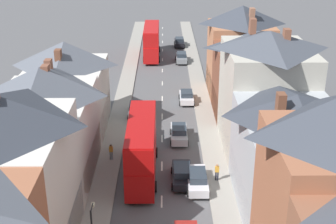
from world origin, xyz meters
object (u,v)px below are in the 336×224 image
Objects in this scene: car_mid_black at (181,57)px; pedestrian_mid_right at (217,171)px; car_near_silver at (179,42)px; pedestrian_far_left at (111,151)px; double_decker_bus_lead at (152,41)px; double_decker_bus_mid_street at (142,147)px; car_parked_right_b at (197,179)px; car_parked_right_a at (136,109)px; car_mid_white at (182,174)px; car_near_blue at (187,97)px; car_parked_left_a at (179,133)px.

car_mid_black is 2.66× the size of pedestrian_mid_right.
car_mid_black reaches higher than car_near_silver.
pedestrian_mid_right is 10.60m from pedestrian_far_left.
double_decker_bus_lead is 38.97m from double_decker_bus_mid_street.
car_parked_right_b is at bearing -90.00° from car_near_silver.
car_parked_right_a is 1.03× the size of car_mid_black.
car_mid_black is at bearing 88.00° from car_mid_white.
car_near_silver reaches higher than car_near_blue.
car_near_blue is at bearing 86.16° from car_mid_white.
car_mid_black is (4.91, -3.08, -1.97)m from double_decker_bus_lead.
car_mid_black is at bearing 82.21° from double_decker_bus_mid_street.
car_near_blue is 11.00m from car_parked_left_a.
car_near_blue is at bearing 62.48° from pedestrian_far_left.
pedestrian_far_left is (-1.81, -11.16, 0.19)m from car_parked_right_a.
car_parked_right_a is (-6.20, -4.22, 0.04)m from car_near_blue.
pedestrian_mid_right reaches higher than car_near_blue.
pedestrian_mid_right is at bearing -22.05° from pedestrian_far_left.
double_decker_bus_mid_street is at bearing -84.65° from car_parked_right_a.
car_mid_white is 3.13m from pedestrian_mid_right.
pedestrian_far_left is (-8.01, 5.02, 0.20)m from car_parked_right_b.
car_mid_white is 2.83× the size of pedestrian_mid_right.
car_parked_left_a is 0.99× the size of car_mid_white.
car_parked_right_b is (1.30, -1.03, 0.02)m from car_mid_white.
double_decker_bus_mid_street reaches higher than car_parked_right_b.
car_near_silver is (0.00, 28.12, 0.02)m from car_near_blue.
car_mid_white is 1.66m from car_parked_right_b.
car_mid_black is 34.20m from pedestrian_far_left.
car_near_blue is 0.86× the size of car_parked_right_b.
car_mid_black is 37.27m from car_mid_white.
pedestrian_mid_right is (6.73, -40.31, -1.78)m from double_decker_bus_lead.
pedestrian_mid_right reaches higher than car_mid_white.
double_decker_bus_mid_street is at bearing -90.00° from double_decker_bus_lead.
pedestrian_mid_right is 1.00× the size of pedestrian_far_left.
pedestrian_mid_right is (3.12, -8.44, 0.18)m from car_parked_left_a.
car_near_blue is at bearing 83.21° from car_parked_left_a.
car_mid_black is at bearing 87.41° from car_parked_left_a.
double_decker_bus_mid_street is 2.53× the size of car_mid_black.
car_near_blue is 0.91× the size of car_near_silver.
car_mid_white is at bearing -90.00° from car_parked_left_a.
car_near_silver is 47.52m from car_mid_white.
double_decker_bus_mid_street is 2.50× the size of car_near_silver.
car_mid_black reaches higher than car_near_blue.
car_near_silver is 44.23m from pedestrian_far_left.
double_decker_bus_lead is at bearing 99.47° from pedestrian_mid_right.
double_decker_bus_mid_street is at bearing -105.24° from car_near_blue.
car_parked_right_b is (4.91, -2.38, -1.99)m from double_decker_bus_mid_street.
double_decker_bus_lead is at bearing 87.06° from car_parked_right_a.
double_decker_bus_lead is at bearing 85.12° from pedestrian_far_left.
car_parked_left_a reaches higher than car_parked_right_b.
car_mid_black is (-0.00, -10.25, 0.02)m from car_near_silver.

